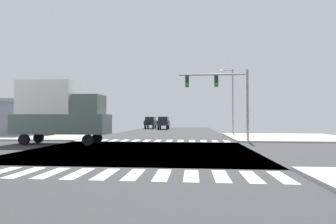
# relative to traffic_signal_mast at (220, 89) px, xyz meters

# --- Properties ---
(ground) EXTENTS (90.00, 90.00, 0.05)m
(ground) POSITION_rel_traffic_signal_mast_xyz_m (-5.68, -7.02, -4.58)
(ground) COLOR #323435
(sidewalk_corner_ne) EXTENTS (12.00, 12.00, 0.14)m
(sidewalk_corner_ne) POSITION_rel_traffic_signal_mast_xyz_m (7.32, 4.98, -4.48)
(sidewalk_corner_ne) COLOR #B2ADA3
(sidewalk_corner_ne) RESTS_ON ground
(sidewalk_corner_nw) EXTENTS (12.00, 12.00, 0.14)m
(sidewalk_corner_nw) POSITION_rel_traffic_signal_mast_xyz_m (-18.68, 4.98, -4.48)
(sidewalk_corner_nw) COLOR #B0ADA1
(sidewalk_corner_nw) RESTS_ON ground
(crosswalk_near) EXTENTS (13.50, 2.00, 0.01)m
(crosswalk_near) POSITION_rel_traffic_signal_mast_xyz_m (-5.93, -14.32, -4.55)
(crosswalk_near) COLOR white
(crosswalk_near) RESTS_ON ground
(crosswalk_far) EXTENTS (13.50, 2.00, 0.01)m
(crosswalk_far) POSITION_rel_traffic_signal_mast_xyz_m (-5.93, 0.28, -4.55)
(crosswalk_far) COLOR white
(crosswalk_far) RESTS_ON ground
(traffic_signal_mast) EXTENTS (5.97, 0.55, 6.18)m
(traffic_signal_mast) POSITION_rel_traffic_signal_mast_xyz_m (0.00, 0.00, 0.00)
(traffic_signal_mast) COLOR gray
(traffic_signal_mast) RESTS_ON ground
(street_lamp) EXTENTS (1.78, 0.32, 8.03)m
(street_lamp) POSITION_rel_traffic_signal_mast_xyz_m (2.31, 10.11, 0.25)
(street_lamp) COLOR gray
(street_lamp) RESTS_ON ground
(bank_building) EXTENTS (14.00, 10.42, 4.13)m
(bank_building) POSITION_rel_traffic_signal_mast_xyz_m (-25.43, 8.39, -2.48)
(bank_building) COLOR gray
(bank_building) RESTS_ON ground
(box_truck_farside_1) EXTENTS (7.20, 2.40, 4.85)m
(box_truck_farside_1) POSITION_rel_traffic_signal_mast_xyz_m (-12.65, -3.52, -1.99)
(box_truck_farside_1) COLOR black
(box_truck_farside_1) RESTS_ON ground
(suv_queued_2) EXTENTS (1.96, 4.60, 2.34)m
(suv_queued_2) POSITION_rel_traffic_signal_mast_xyz_m (-10.68, 29.79, -3.16)
(suv_queued_2) COLOR black
(suv_queued_2) RESTS_ON ground
(suv_leading_3) EXTENTS (1.96, 4.60, 2.34)m
(suv_leading_3) POSITION_rel_traffic_signal_mast_xyz_m (-7.68, 26.18, -3.16)
(suv_leading_3) COLOR black
(suv_leading_3) RESTS_ON ground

